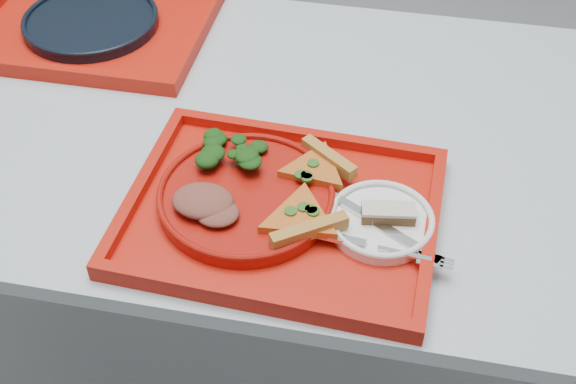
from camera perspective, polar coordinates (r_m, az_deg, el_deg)
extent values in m
plane|color=gray|center=(1.81, -3.73, -12.89)|extent=(10.00, 10.00, 0.00)
cube|color=#A0AAB4|center=(1.25, -5.28, 5.39)|extent=(1.60, 0.80, 0.03)
cube|color=#B71509|center=(1.06, -0.51, -1.80)|extent=(0.46, 0.37, 0.01)
cube|color=#B71509|center=(1.50, -15.18, 12.35)|extent=(0.45, 0.35, 0.01)
cylinder|color=#98110A|center=(1.06, -3.32, -0.44)|extent=(0.26, 0.26, 0.02)
cylinder|color=white|center=(1.04, 7.35, -2.42)|extent=(0.15, 0.15, 0.01)
cylinder|color=black|center=(1.49, -15.28, 12.80)|extent=(0.26, 0.26, 0.02)
ellipsoid|color=black|center=(1.10, -4.45, 3.62)|extent=(0.09, 0.08, 0.04)
ellipsoid|color=brown|center=(1.03, -6.74, -0.70)|extent=(0.09, 0.07, 0.03)
cube|color=#472C17|center=(1.03, 7.92, -1.76)|extent=(0.08, 0.04, 0.02)
cube|color=beige|center=(1.02, 7.98, -1.35)|extent=(0.08, 0.04, 0.01)
cube|color=silver|center=(1.02, 7.60, -2.74)|extent=(0.17, 0.11, 0.01)
cube|color=silver|center=(0.99, 6.99, -4.33)|extent=(0.19, 0.04, 0.01)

